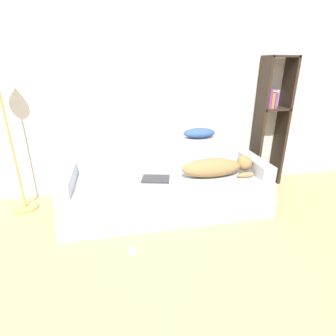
{
  "coord_description": "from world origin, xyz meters",
  "views": [
    {
      "loc": [
        -0.27,
        -0.93,
        1.58
      ],
      "look_at": [
        0.23,
        1.57,
        0.55
      ],
      "focal_mm": 28.0,
      "sensor_mm": 36.0,
      "label": 1
    }
  ],
  "objects_px": {
    "throw_pillow": "(199,133)",
    "couch": "(166,194)",
    "dog": "(217,167)",
    "laptop": "(156,179)",
    "power_adapter": "(132,251)",
    "bookshelf": "(271,117)"
  },
  "relations": [
    {
      "from": "power_adapter",
      "to": "laptop",
      "type": "bearing_deg",
      "value": 63.45
    },
    {
      "from": "couch",
      "to": "throw_pillow",
      "type": "distance_m",
      "value": 0.85
    },
    {
      "from": "dog",
      "to": "power_adapter",
      "type": "relative_size",
      "value": 12.94
    },
    {
      "from": "laptop",
      "to": "power_adapter",
      "type": "xyz_separation_m",
      "value": [
        -0.33,
        -0.65,
        -0.39
      ]
    },
    {
      "from": "couch",
      "to": "bookshelf",
      "type": "relative_size",
      "value": 1.35
    },
    {
      "from": "laptop",
      "to": "bookshelf",
      "type": "xyz_separation_m",
      "value": [
        1.62,
        0.51,
        0.52
      ]
    },
    {
      "from": "couch",
      "to": "power_adapter",
      "type": "distance_m",
      "value": 0.84
    },
    {
      "from": "dog",
      "to": "laptop",
      "type": "relative_size",
      "value": 2.4
    },
    {
      "from": "bookshelf",
      "to": "power_adapter",
      "type": "relative_size",
      "value": 26.4
    },
    {
      "from": "laptop",
      "to": "throw_pillow",
      "type": "xyz_separation_m",
      "value": [
        0.61,
        0.41,
        0.38
      ]
    },
    {
      "from": "couch",
      "to": "dog",
      "type": "height_order",
      "value": "dog"
    },
    {
      "from": "bookshelf",
      "to": "power_adapter",
      "type": "height_order",
      "value": "bookshelf"
    },
    {
      "from": "dog",
      "to": "throw_pillow",
      "type": "bearing_deg",
      "value": 99.59
    },
    {
      "from": "laptop",
      "to": "throw_pillow",
      "type": "height_order",
      "value": "throw_pillow"
    },
    {
      "from": "dog",
      "to": "laptop",
      "type": "height_order",
      "value": "dog"
    },
    {
      "from": "laptop",
      "to": "bookshelf",
      "type": "relative_size",
      "value": 0.2
    },
    {
      "from": "bookshelf",
      "to": "couch",
      "type": "bearing_deg",
      "value": -162.39
    },
    {
      "from": "throw_pillow",
      "to": "couch",
      "type": "bearing_deg",
      "value": -142.0
    },
    {
      "from": "power_adapter",
      "to": "bookshelf",
      "type": "bearing_deg",
      "value": 30.9
    },
    {
      "from": "dog",
      "to": "power_adapter",
      "type": "bearing_deg",
      "value": -148.45
    },
    {
      "from": "power_adapter",
      "to": "couch",
      "type": "bearing_deg",
      "value": 56.82
    },
    {
      "from": "couch",
      "to": "power_adapter",
      "type": "height_order",
      "value": "couch"
    }
  ]
}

